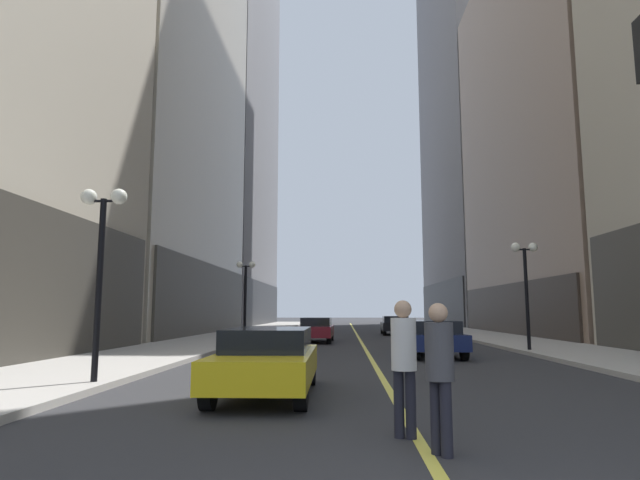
{
  "coord_description": "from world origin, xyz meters",
  "views": [
    {
      "loc": [
        -0.97,
        -3.15,
        1.67
      ],
      "look_at": [
        -2.65,
        35.57,
        6.87
      ],
      "focal_mm": 29.8,
      "sensor_mm": 36.0,
      "label": 1
    }
  ],
  "objects_px": {
    "car_maroon": "(316,329)",
    "pedestrian_with_orange_bag": "(440,365)",
    "street_lamp_left_near": "(102,240)",
    "car_yellow": "(268,359)",
    "street_lamp_left_far": "(246,282)",
    "car_navy": "(432,337)",
    "pedestrian_in_white_shirt": "(404,356)",
    "car_black": "(395,324)",
    "street_lamp_right_mid": "(525,271)"
  },
  "relations": [
    {
      "from": "car_maroon",
      "to": "pedestrian_with_orange_bag",
      "type": "distance_m",
      "value": 22.9
    },
    {
      "from": "pedestrian_with_orange_bag",
      "to": "street_lamp_left_near",
      "type": "bearing_deg",
      "value": 142.09
    },
    {
      "from": "car_yellow",
      "to": "pedestrian_with_orange_bag",
      "type": "height_order",
      "value": "pedestrian_with_orange_bag"
    },
    {
      "from": "street_lamp_left_far",
      "to": "pedestrian_with_orange_bag",
      "type": "bearing_deg",
      "value": -74.01
    },
    {
      "from": "car_navy",
      "to": "street_lamp_left_near",
      "type": "xyz_separation_m",
      "value": [
        -8.73,
        -8.59,
        2.54
      ]
    },
    {
      "from": "pedestrian_in_white_shirt",
      "to": "car_maroon",
      "type": "bearing_deg",
      "value": 95.93
    },
    {
      "from": "car_maroon",
      "to": "pedestrian_with_orange_bag",
      "type": "relative_size",
      "value": 2.63
    },
    {
      "from": "pedestrian_in_white_shirt",
      "to": "car_black",
      "type": "bearing_deg",
      "value": 84.71
    },
    {
      "from": "car_yellow",
      "to": "street_lamp_left_near",
      "type": "xyz_separation_m",
      "value": [
        -3.9,
        0.79,
        2.54
      ]
    },
    {
      "from": "pedestrian_with_orange_bag",
      "to": "street_lamp_right_mid",
      "type": "bearing_deg",
      "value": 67.77
    },
    {
      "from": "pedestrian_with_orange_bag",
      "to": "street_lamp_right_mid",
      "type": "distance_m",
      "value": 16.63
    },
    {
      "from": "car_yellow",
      "to": "car_maroon",
      "type": "distance_m",
      "value": 18.42
    },
    {
      "from": "car_black",
      "to": "pedestrian_in_white_shirt",
      "type": "bearing_deg",
      "value": -95.29
    },
    {
      "from": "car_navy",
      "to": "pedestrian_in_white_shirt",
      "type": "distance_m",
      "value": 13.1
    },
    {
      "from": "car_maroon",
      "to": "pedestrian_with_orange_bag",
      "type": "xyz_separation_m",
      "value": [
        2.6,
        -22.75,
        0.31
      ]
    },
    {
      "from": "car_black",
      "to": "street_lamp_left_near",
      "type": "xyz_separation_m",
      "value": [
        -9.13,
        -26.93,
        2.54
      ]
    },
    {
      "from": "car_navy",
      "to": "car_maroon",
      "type": "relative_size",
      "value": 0.98
    },
    {
      "from": "car_navy",
      "to": "street_lamp_left_near",
      "type": "height_order",
      "value": "street_lamp_left_near"
    },
    {
      "from": "car_navy",
      "to": "car_maroon",
      "type": "xyz_separation_m",
      "value": [
        -4.76,
        9.04,
        -0.0
      ]
    },
    {
      "from": "car_navy",
      "to": "pedestrian_with_orange_bag",
      "type": "height_order",
      "value": "pedestrian_with_orange_bag"
    },
    {
      "from": "car_yellow",
      "to": "street_lamp_right_mid",
      "type": "relative_size",
      "value": 1.02
    },
    {
      "from": "car_maroon",
      "to": "street_lamp_left_far",
      "type": "bearing_deg",
      "value": 177.67
    },
    {
      "from": "pedestrian_with_orange_bag",
      "to": "street_lamp_left_near",
      "type": "relative_size",
      "value": 0.4
    },
    {
      "from": "car_yellow",
      "to": "pedestrian_with_orange_bag",
      "type": "bearing_deg",
      "value": -58.39
    },
    {
      "from": "street_lamp_right_mid",
      "to": "car_navy",
      "type": "bearing_deg",
      "value": -159.2
    },
    {
      "from": "pedestrian_with_orange_bag",
      "to": "street_lamp_left_far",
      "type": "height_order",
      "value": "street_lamp_left_far"
    },
    {
      "from": "car_black",
      "to": "pedestrian_in_white_shirt",
      "type": "height_order",
      "value": "pedestrian_in_white_shirt"
    },
    {
      "from": "car_navy",
      "to": "street_lamp_right_mid",
      "type": "relative_size",
      "value": 1.03
    },
    {
      "from": "car_maroon",
      "to": "pedestrian_in_white_shirt",
      "type": "height_order",
      "value": "pedestrian_in_white_shirt"
    },
    {
      "from": "car_black",
      "to": "pedestrian_in_white_shirt",
      "type": "distance_m",
      "value": 31.33
    },
    {
      "from": "pedestrian_with_orange_bag",
      "to": "street_lamp_left_far",
      "type": "xyz_separation_m",
      "value": [
        -6.57,
        22.91,
        2.22
      ]
    },
    {
      "from": "pedestrian_with_orange_bag",
      "to": "street_lamp_left_far",
      "type": "bearing_deg",
      "value": 105.99
    },
    {
      "from": "car_navy",
      "to": "car_black",
      "type": "bearing_deg",
      "value": 88.76
    },
    {
      "from": "car_black",
      "to": "street_lamp_left_near",
      "type": "height_order",
      "value": "street_lamp_left_near"
    },
    {
      "from": "pedestrian_with_orange_bag",
      "to": "car_yellow",
      "type": "bearing_deg",
      "value": 121.61
    },
    {
      "from": "car_maroon",
      "to": "car_black",
      "type": "relative_size",
      "value": 1.07
    },
    {
      "from": "car_black",
      "to": "street_lamp_right_mid",
      "type": "height_order",
      "value": "street_lamp_right_mid"
    },
    {
      "from": "street_lamp_left_far",
      "to": "car_yellow",
      "type": "bearing_deg",
      "value": -78.14
    },
    {
      "from": "car_navy",
      "to": "street_lamp_left_far",
      "type": "xyz_separation_m",
      "value": [
        -8.73,
        9.2,
        2.54
      ]
    },
    {
      "from": "pedestrian_with_orange_bag",
      "to": "street_lamp_left_far",
      "type": "distance_m",
      "value": 23.94
    },
    {
      "from": "car_yellow",
      "to": "pedestrian_in_white_shirt",
      "type": "bearing_deg",
      "value": -56.11
    },
    {
      "from": "car_navy",
      "to": "pedestrian_with_orange_bag",
      "type": "xyz_separation_m",
      "value": [
        -2.16,
        -13.71,
        0.31
      ]
    },
    {
      "from": "car_navy",
      "to": "car_black",
      "type": "xyz_separation_m",
      "value": [
        0.4,
        18.33,
        -0.0
      ]
    },
    {
      "from": "car_yellow",
      "to": "street_lamp_left_far",
      "type": "xyz_separation_m",
      "value": [
        -3.9,
        18.58,
        2.54
      ]
    },
    {
      "from": "car_black",
      "to": "pedestrian_with_orange_bag",
      "type": "height_order",
      "value": "pedestrian_with_orange_bag"
    },
    {
      "from": "car_black",
      "to": "pedestrian_with_orange_bag",
      "type": "bearing_deg",
      "value": -94.57
    },
    {
      "from": "street_lamp_left_near",
      "to": "car_navy",
      "type": "bearing_deg",
      "value": 44.55
    },
    {
      "from": "car_black",
      "to": "street_lamp_left_far",
      "type": "height_order",
      "value": "street_lamp_left_far"
    },
    {
      "from": "pedestrian_in_white_shirt",
      "to": "street_lamp_left_near",
      "type": "relative_size",
      "value": 0.41
    },
    {
      "from": "car_black",
      "to": "street_lamp_right_mid",
      "type": "bearing_deg",
      "value": -77.65
    }
  ]
}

